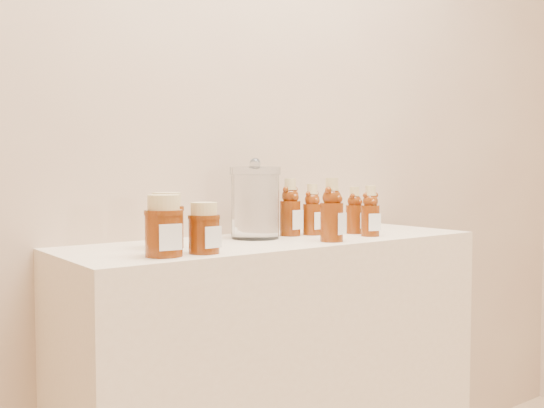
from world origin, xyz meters
TOP-DOWN VIEW (x-y plane):
  - wall_back at (0.00, 1.75)m, footprint 3.50×0.02m
  - display_table at (0.00, 1.55)m, footprint 1.20×0.40m
  - bear_bottle_back_left at (0.08, 1.60)m, footprint 0.07×0.07m
  - bear_bottle_back_mid at (0.15, 1.58)m, footprint 0.06×0.06m
  - bear_bottle_back_right at (0.27, 1.54)m, footprint 0.07×0.07m
  - bear_bottle_front_left at (0.08, 1.42)m, footprint 0.08×0.08m
  - bear_bottle_front_right at (0.26, 1.45)m, footprint 0.07×0.07m
  - honey_jar_left at (-0.41, 1.44)m, footprint 0.10×0.10m
  - honey_jar_back at (-0.34, 1.56)m, footprint 0.11×0.11m
  - honey_jar_front at (-0.31, 1.43)m, footprint 0.08×0.08m
  - glass_canister at (-0.04, 1.61)m, footprint 0.19×0.19m

SIDE VIEW (x-z plane):
  - display_table at x=0.00m, z-range 0.00..0.90m
  - honey_jar_front at x=-0.31m, z-range 0.90..1.02m
  - honey_jar_back at x=-0.34m, z-range 0.90..1.04m
  - honey_jar_left at x=-0.41m, z-range 0.90..1.04m
  - bear_bottle_back_right at x=0.27m, z-range 0.90..1.06m
  - bear_bottle_front_right at x=0.26m, z-range 0.90..1.07m
  - bear_bottle_back_mid at x=0.15m, z-range 0.90..1.07m
  - bear_bottle_back_left at x=0.08m, z-range 0.90..1.09m
  - bear_bottle_front_left at x=0.08m, z-range 0.90..1.09m
  - glass_canister at x=-0.04m, z-range 0.90..1.12m
  - wall_back at x=0.00m, z-range 0.00..2.70m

